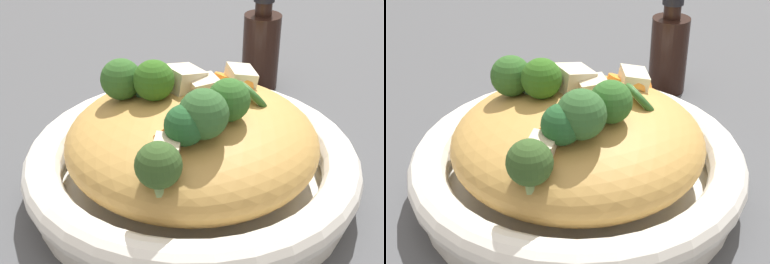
# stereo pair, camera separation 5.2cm
# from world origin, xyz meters

# --- Properties ---
(ground_plane) EXTENTS (3.00, 3.00, 0.00)m
(ground_plane) POSITION_xyz_m (0.00, 0.00, 0.00)
(ground_plane) COLOR #454749
(serving_bowl) EXTENTS (0.32, 0.32, 0.05)m
(serving_bowl) POSITION_xyz_m (0.00, 0.00, 0.03)
(serving_bowl) COLOR white
(serving_bowl) RESTS_ON ground_plane
(noodle_heap) EXTENTS (0.24, 0.24, 0.08)m
(noodle_heap) POSITION_xyz_m (-0.00, -0.00, 0.06)
(noodle_heap) COLOR #B98B43
(noodle_heap) RESTS_ON serving_bowl
(broccoli_florets) EXTENTS (0.16, 0.15, 0.07)m
(broccoli_florets) POSITION_xyz_m (0.04, -0.01, 0.11)
(broccoli_florets) COLOR #9CC178
(broccoli_florets) RESTS_ON serving_bowl
(carrot_coins) EXTENTS (0.15, 0.10, 0.03)m
(carrot_coins) POSITION_xyz_m (-0.04, 0.02, 0.09)
(carrot_coins) COLOR orange
(carrot_coins) RESTS_ON serving_bowl
(zucchini_slices) EXTENTS (0.10, 0.15, 0.04)m
(zucchini_slices) POSITION_xyz_m (-0.04, -0.01, 0.10)
(zucchini_slices) COLOR beige
(zucchini_slices) RESTS_ON serving_bowl
(chicken_chunks) EXTENTS (0.17, 0.10, 0.04)m
(chicken_chunks) POSITION_xyz_m (-0.02, 0.01, 0.10)
(chicken_chunks) COLOR beige
(chicken_chunks) RESTS_ON serving_bowl
(soy_sauce_bottle) EXTENTS (0.05, 0.05, 0.13)m
(soy_sauce_bottle) POSITION_xyz_m (-0.25, 0.07, 0.05)
(soy_sauce_bottle) COLOR black
(soy_sauce_bottle) RESTS_ON ground_plane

